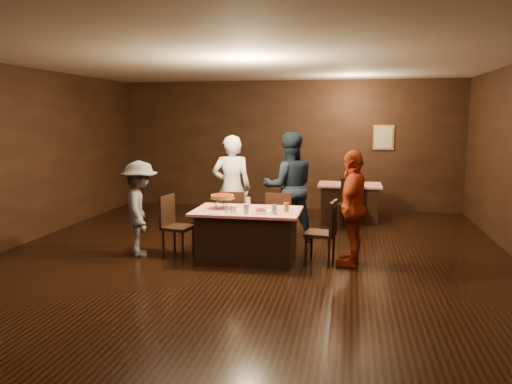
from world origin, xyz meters
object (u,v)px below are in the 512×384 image
glass_amber (286,207)px  main_table (247,235)px  back_table (349,202)px  diner_navy_hoodie (289,187)px  chair_far_left (233,218)px  chair_end_right (320,232)px  chair_back_near (349,203)px  chair_back_far (349,194)px  diner_white_jacket (232,188)px  glass_front_right (274,209)px  plate_empty (285,209)px  pizza_stand (222,197)px  diner_red_shirt (353,208)px  chair_end_left (178,226)px  glass_back (248,202)px  chair_far_right (280,220)px  glass_front_left (246,209)px  diner_grey_knit (140,209)px

glass_amber → main_table: bearing=175.2°
back_table → diner_navy_hoodie: diner_navy_hoodie is taller
glass_amber → chair_far_left: bearing=141.3°
back_table → chair_end_right: chair_end_right is taller
chair_back_near → chair_back_far: same height
diner_white_jacket → glass_front_right: (0.97, -1.41, -0.08)m
back_table → chair_far_left: (-1.91, -2.54, 0.09)m
plate_empty → glass_front_right: 0.42m
pizza_stand → glass_amber: (1.00, -0.10, -0.11)m
diner_red_shirt → glass_front_right: 1.15m
chair_back_near → back_table: bearing=100.8°
chair_end_left → pizza_stand: pizza_stand is taller
glass_amber → glass_back: size_ratio=1.00×
chair_far_left → diner_navy_hoodie: diner_navy_hoodie is taller
chair_far_right → back_table: bearing=-110.9°
chair_far_left → glass_front_left: chair_far_left is taller
diner_red_shirt → chair_far_left: bearing=-99.2°
diner_navy_hoodie → glass_amber: diner_navy_hoodie is taller
glass_back → chair_back_near: bearing=55.7°
main_table → glass_front_right: glass_front_right is taller
chair_far_left → glass_front_right: chair_far_left is taller
chair_end_right → diner_white_jacket: bearing=-116.3°
chair_far_left → chair_end_right: same height
glass_front_left → back_table: bearing=67.9°
chair_end_right → plate_empty: size_ratio=3.80×
glass_front_right → glass_amber: same height
chair_far_right → diner_red_shirt: bearing=150.8°
plate_empty → glass_front_left: (-0.50, -0.45, 0.06)m
diner_navy_hoodie → glass_amber: bearing=78.6°
chair_far_right → glass_back: (-0.45, -0.45, 0.37)m
diner_white_jacket → plate_empty: size_ratio=7.40×
diner_white_jacket → pizza_stand: bearing=83.9°
chair_back_far → diner_navy_hoodie: diner_navy_hoodie is taller
chair_end_right → diner_grey_knit: (-2.78, -0.09, 0.27)m
diner_red_shirt → glass_front_right: size_ratio=12.07×
diner_grey_knit → plate_empty: diner_grey_knit is taller
diner_white_jacket → pizza_stand: size_ratio=4.87×
main_table → chair_far_left: chair_far_left is taller
chair_far_left → diner_navy_hoodie: bearing=-151.1°
diner_red_shirt → pizza_stand: size_ratio=4.45×
chair_far_right → diner_red_shirt: diner_red_shirt is taller
glass_front_right → chair_back_far: bearing=75.7°
chair_far_left → chair_end_right: (1.50, -0.75, 0.00)m
chair_far_right → diner_white_jacket: diner_white_jacket is taller
back_table → diner_navy_hoodie: (-1.04, -1.97, 0.57)m
chair_end_left → glass_front_right: 1.61m
chair_far_left → diner_white_jacket: (-0.12, 0.41, 0.45)m
chair_end_left → plate_empty: chair_end_left is taller
diner_grey_knit → glass_back: 1.68m
main_table → glass_back: bearing=99.5°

